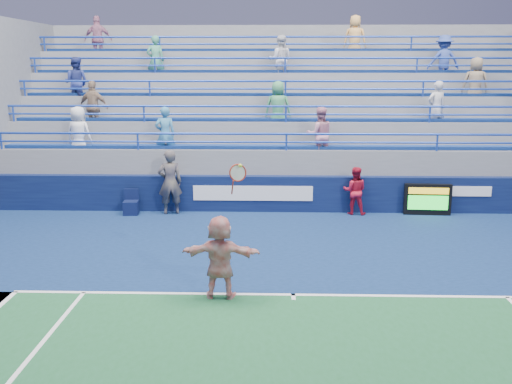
{
  "coord_description": "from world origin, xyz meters",
  "views": [
    {
      "loc": [
        -0.43,
        -10.36,
        4.38
      ],
      "look_at": [
        -0.79,
        2.5,
        1.5
      ],
      "focal_mm": 40.0,
      "sensor_mm": 36.0,
      "label": 1
    }
  ],
  "objects_px": {
    "serve_speed_board": "(428,200)",
    "ball_girl": "(355,191)",
    "line_judge": "(170,182)",
    "tennis_player": "(220,257)",
    "judge_chair": "(131,207)"
  },
  "relations": [
    {
      "from": "ball_girl",
      "to": "tennis_player",
      "type": "bearing_deg",
      "value": 71.33
    },
    {
      "from": "serve_speed_board",
      "to": "judge_chair",
      "type": "bearing_deg",
      "value": -178.78
    },
    {
      "from": "serve_speed_board",
      "to": "ball_girl",
      "type": "relative_size",
      "value": 0.95
    },
    {
      "from": "line_judge",
      "to": "ball_girl",
      "type": "bearing_deg",
      "value": 166.47
    },
    {
      "from": "judge_chair",
      "to": "line_judge",
      "type": "xyz_separation_m",
      "value": [
        1.17,
        0.11,
        0.73
      ]
    },
    {
      "from": "serve_speed_board",
      "to": "judge_chair",
      "type": "distance_m",
      "value": 8.81
    },
    {
      "from": "line_judge",
      "to": "tennis_player",
      "type": "bearing_deg",
      "value": 93.51
    },
    {
      "from": "tennis_player",
      "to": "line_judge",
      "type": "relative_size",
      "value": 1.35
    },
    {
      "from": "judge_chair",
      "to": "ball_girl",
      "type": "xyz_separation_m",
      "value": [
        6.65,
        0.23,
        0.48
      ]
    },
    {
      "from": "judge_chair",
      "to": "tennis_player",
      "type": "bearing_deg",
      "value": -62.23
    },
    {
      "from": "serve_speed_board",
      "to": "tennis_player",
      "type": "xyz_separation_m",
      "value": [
        -5.59,
        -6.3,
        0.34
      ]
    },
    {
      "from": "serve_speed_board",
      "to": "line_judge",
      "type": "xyz_separation_m",
      "value": [
        -7.64,
        -0.07,
        0.5
      ]
    },
    {
      "from": "judge_chair",
      "to": "ball_girl",
      "type": "relative_size",
      "value": 0.52
    },
    {
      "from": "serve_speed_board",
      "to": "ball_girl",
      "type": "distance_m",
      "value": 2.17
    },
    {
      "from": "serve_speed_board",
      "to": "judge_chair",
      "type": "xyz_separation_m",
      "value": [
        -8.8,
        -0.19,
        -0.23
      ]
    }
  ]
}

